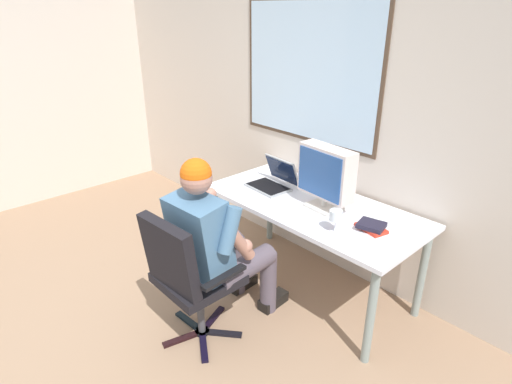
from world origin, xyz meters
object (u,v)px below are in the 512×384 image
(office_chair, at_px, (186,272))
(laptop, at_px, (274,179))
(desk, at_px, (311,213))
(person_seated, at_px, (217,241))
(wine_glass, at_px, (336,216))
(crt_monitor, at_px, (326,174))
(book_stack, at_px, (371,226))

(office_chair, bearing_deg, laptop, 104.83)
(desk, bearing_deg, office_chair, -97.74)
(person_seated, bearing_deg, desk, 78.54)
(person_seated, height_order, wine_glass, person_seated)
(desk, xyz_separation_m, person_seated, (-0.15, -0.76, 0.00))
(desk, xyz_separation_m, laptop, (-0.42, 0.03, 0.14))
(laptop, bearing_deg, wine_glass, -17.11)
(desk, distance_m, crt_monitor, 0.36)
(crt_monitor, xyz_separation_m, book_stack, (0.41, -0.03, -0.24))
(crt_monitor, height_order, wine_glass, crt_monitor)
(office_chair, xyz_separation_m, laptop, (-0.28, 1.05, 0.25))
(wine_glass, distance_m, book_stack, 0.25)
(crt_monitor, bearing_deg, wine_glass, -39.35)
(desk, height_order, office_chair, office_chair)
(desk, bearing_deg, book_stack, -2.71)
(crt_monitor, bearing_deg, laptop, 177.14)
(wine_glass, bearing_deg, desk, 149.80)
(office_chair, bearing_deg, wine_glass, 57.84)
(office_chair, xyz_separation_m, wine_glass, (0.51, 0.80, 0.30))
(wine_glass, bearing_deg, person_seated, -133.73)
(desk, distance_m, person_seated, 0.77)
(person_seated, xyz_separation_m, crt_monitor, (0.26, 0.76, 0.34))
(office_chair, bearing_deg, crt_monitor, 76.54)
(office_chair, xyz_separation_m, crt_monitor, (0.24, 1.02, 0.45))
(person_seated, bearing_deg, crt_monitor, 71.15)
(person_seated, height_order, laptop, person_seated)
(desk, bearing_deg, laptop, 176.29)
(office_chair, relative_size, person_seated, 0.75)
(laptop, relative_size, wine_glass, 2.35)
(wine_glass, bearing_deg, laptop, 162.89)
(crt_monitor, bearing_deg, desk, -179.51)
(book_stack, bearing_deg, wine_glass, -127.55)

